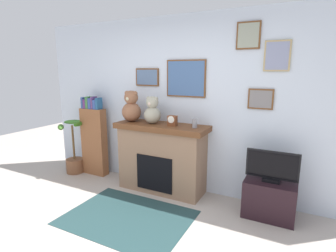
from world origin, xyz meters
The scene contains 11 objects.
back_wall centered at (0.00, 2.00, 1.31)m, with size 5.20×0.15×2.60m.
fireplace centered at (-0.25, 1.70, 0.53)m, with size 1.41×0.53×1.04m.
bookshelf centered at (-1.62, 1.74, 0.65)m, with size 0.46×0.16×1.39m.
potted_plant centered at (-2.00, 1.62, 0.34)m, with size 0.53×0.55×0.95m.
tv_stand centered at (1.32, 1.64, 0.24)m, with size 0.61×0.40×0.47m, color black.
television centered at (1.32, 1.64, 0.66)m, with size 0.62×0.14×0.39m.
area_rug centered at (-0.25, 0.79, 0.00)m, with size 1.55×1.13×0.01m, color #223E40.
candle_jar centered at (0.28, 1.69, 1.10)m, with size 0.07×0.07×0.13m, color gray.
mantel_clock centered at (-0.06, 1.69, 1.11)m, with size 0.13×0.09×0.15m.
teddy_bear_tan centered at (-0.77, 1.69, 1.25)m, with size 0.30×0.30×0.48m.
teddy_bear_cream centered at (-0.39, 1.69, 1.22)m, with size 0.25×0.25×0.41m.
Camera 1 is at (1.59, -1.66, 1.81)m, focal length 28.30 mm.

